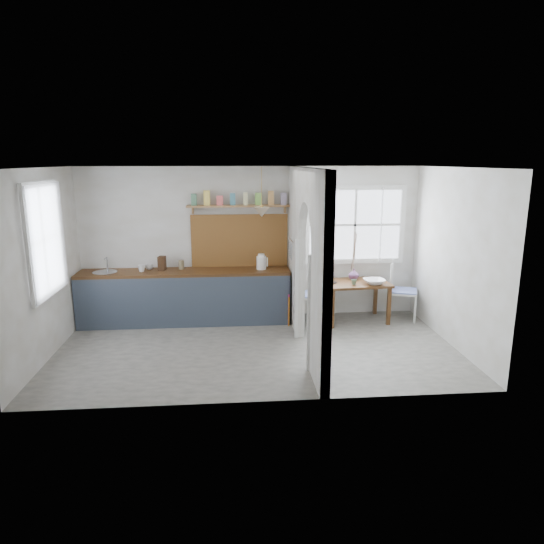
{
  "coord_description": "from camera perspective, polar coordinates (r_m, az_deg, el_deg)",
  "views": [
    {
      "loc": [
        -0.35,
        -6.66,
        2.69
      ],
      "look_at": [
        0.27,
        0.56,
        1.02
      ],
      "focal_mm": 32.0,
      "sensor_mm": 36.0,
      "label": 1
    }
  ],
  "objects": [
    {
      "name": "bowl",
      "position": [
        8.24,
        11.94,
        -1.1
      ],
      "size": [
        0.38,
        0.38,
        0.08
      ],
      "primitive_type": "imported",
      "rotation": [
        0.0,
        0.0,
        0.11
      ],
      "color": "white",
      "rests_on": "dining_table"
    },
    {
      "name": "kettle",
      "position": [
        8.16,
        -1.27,
        1.25
      ],
      "size": [
        0.27,
        0.25,
        0.26
      ],
      "primitive_type": null,
      "rotation": [
        0.0,
        0.0,
        0.42
      ],
      "color": "white",
      "rests_on": "counter"
    },
    {
      "name": "jar",
      "position": [
        8.31,
        -10.62,
        0.85
      ],
      "size": [
        0.12,
        0.12,
        0.15
      ],
      "primitive_type": "cylinder",
      "rotation": [
        0.0,
        0.0,
        0.34
      ],
      "color": "#726549",
      "rests_on": "counter"
    },
    {
      "name": "counter",
      "position": [
        8.33,
        -10.09,
        -2.78
      ],
      "size": [
        3.5,
        0.6,
        0.9
      ],
      "color": "#522D16",
      "rests_on": "floor"
    },
    {
      "name": "partition",
      "position": [
        6.91,
        3.93,
        2.61
      ],
      "size": [
        0.12,
        3.2,
        2.6
      ],
      "color": "white",
      "rests_on": "floor"
    },
    {
      "name": "pendant_lamp",
      "position": [
        7.87,
        -1.23,
        7.07
      ],
      "size": [
        0.26,
        0.26,
        0.16
      ],
      "primitive_type": "cone",
      "color": "beige",
      "rests_on": "ceiling"
    },
    {
      "name": "walls",
      "position": [
        6.81,
        -1.84,
        1.19
      ],
      "size": [
        5.81,
        3.21,
        2.6
      ],
      "color": "white",
      "rests_on": "floor"
    },
    {
      "name": "towel_magenta",
      "position": [
        8.06,
        1.97,
        -4.47
      ],
      "size": [
        0.02,
        0.03,
        0.52
      ],
      "primitive_type": "cube",
      "color": "#CB2581",
      "rests_on": "counter"
    },
    {
      "name": "kitchen_window",
      "position": [
        7.2,
        -25.38,
        3.41
      ],
      "size": [
        0.1,
        1.16,
        1.5
      ],
      "primitive_type": null,
      "color": "white",
      "rests_on": "walls"
    },
    {
      "name": "chair_right",
      "position": [
        8.66,
        15.2,
        -2.12
      ],
      "size": [
        0.59,
        0.59,
        1.0
      ],
      "primitive_type": null,
      "rotation": [
        0.0,
        0.0,
        1.2
      ],
      "color": "silver",
      "rests_on": "floor"
    },
    {
      "name": "mug_a",
      "position": [
        8.27,
        -15.09,
        0.42
      ],
      "size": [
        0.16,
        0.16,
        0.11
      ],
      "primitive_type": "imported",
      "rotation": [
        0.0,
        0.0,
        0.36
      ],
      "color": "white",
      "rests_on": "counter"
    },
    {
      "name": "towel_orange",
      "position": [
        8.04,
        1.99,
        -4.69
      ],
      "size": [
        0.02,
        0.03,
        0.5
      ],
      "primitive_type": "cube",
      "color": "#C26E16",
      "rests_on": "counter"
    },
    {
      "name": "mug_b",
      "position": [
        8.39,
        -14.25,
        0.58
      ],
      "size": [
        0.12,
        0.12,
        0.09
      ],
      "primitive_type": "imported",
      "rotation": [
        0.0,
        0.0,
        0.04
      ],
      "color": "silver",
      "rests_on": "counter"
    },
    {
      "name": "shelf",
      "position": [
        8.18,
        -3.89,
        8.15
      ],
      "size": [
        1.75,
        0.2,
        0.21
      ],
      "color": "#A27145",
      "rests_on": "walls"
    },
    {
      "name": "nook_window",
      "position": [
        8.56,
        9.74,
        5.48
      ],
      "size": [
        1.76,
        0.1,
        1.3
      ],
      "primitive_type": null,
      "color": "white",
      "rests_on": "walls"
    },
    {
      "name": "ceiling",
      "position": [
        6.67,
        -1.93,
        12.19
      ],
      "size": [
        5.8,
        3.2,
        0.01
      ],
      "primitive_type": "cube",
      "color": "white",
      "rests_on": "walls"
    },
    {
      "name": "utensil_rail",
      "position": [
        7.72,
        2.32,
        3.72
      ],
      "size": [
        0.02,
        0.5,
        0.02
      ],
      "primitive_type": "cylinder",
      "rotation": [
        1.57,
        0.0,
        0.0
      ],
      "color": "#B7BBC4",
      "rests_on": "partition"
    },
    {
      "name": "vase",
      "position": [
        8.48,
        9.59,
        -0.24
      ],
      "size": [
        0.21,
        0.21,
        0.19
      ],
      "primitive_type": "imported",
      "rotation": [
        0.0,
        0.0,
        0.21
      ],
      "color": "#613C67",
      "rests_on": "dining_table"
    },
    {
      "name": "sink",
      "position": [
        8.42,
        -19.06,
        -0.09
      ],
      "size": [
        0.4,
        0.4,
        0.02
      ],
      "primitive_type": "cylinder",
      "color": "#B7BBC4",
      "rests_on": "counter"
    },
    {
      "name": "knife_block",
      "position": [
        8.29,
        -12.81,
        1.01
      ],
      "size": [
        0.13,
        0.17,
        0.23
      ],
      "primitive_type": "cube",
      "rotation": [
        0.0,
        0.0,
        -0.18
      ],
      "color": "#382314",
      "rests_on": "counter"
    },
    {
      "name": "floor",
      "position": [
        7.19,
        -1.77,
        -9.0
      ],
      "size": [
        5.8,
        3.2,
        0.01
      ],
      "primitive_type": "cube",
      "color": "gray",
      "rests_on": "ground"
    },
    {
      "name": "dining_table",
      "position": [
        8.41,
        9.73,
        -3.42
      ],
      "size": [
        1.15,
        0.81,
        0.68
      ],
      "primitive_type": null,
      "rotation": [
        0.0,
        0.0,
        0.08
      ],
      "color": "#522D16",
      "rests_on": "floor"
    },
    {
      "name": "chair_left",
      "position": [
        8.21,
        4.69,
        -2.61
      ],
      "size": [
        0.45,
        0.45,
        0.98
      ],
      "primitive_type": null,
      "rotation": [
        0.0,
        0.0,
        -1.57
      ],
      "color": "silver",
      "rests_on": "floor"
    },
    {
      "name": "backsplash",
      "position": [
        8.34,
        -3.84,
        3.71
      ],
      "size": [
        1.65,
        0.03,
        0.9
      ],
      "primitive_type": "cube",
      "color": "brown",
      "rests_on": "walls"
    },
    {
      "name": "table_cup",
      "position": [
        8.13,
        9.62,
        -1.18
      ],
      "size": [
        0.11,
        0.11,
        0.09
      ],
      "primitive_type": "imported",
      "rotation": [
        0.0,
        0.0,
        0.16
      ],
      "color": "#556E52",
      "rests_on": "dining_table"
    },
    {
      "name": "plate",
      "position": [
        8.22,
        7.06,
        -1.2
      ],
      "size": [
        0.22,
        0.22,
        0.01
      ],
      "primitive_type": "cylinder",
      "rotation": [
        0.0,
        0.0,
        0.36
      ],
      "color": "black",
      "rests_on": "dining_table"
    }
  ]
}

